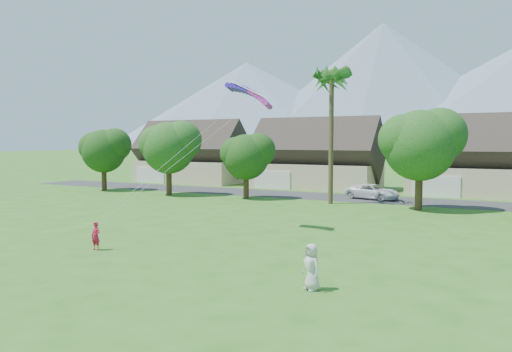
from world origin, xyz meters
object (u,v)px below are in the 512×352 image
Objects in this scene: kite_flyer at (96,236)px; watcher at (312,267)px; parafoil_kite at (250,92)px; parked_car at (373,192)px.

watcher reaches higher than kite_flyer.
parafoil_kite is (4.31, 9.35, 8.22)m from kite_flyer.
kite_flyer is 0.83× the size of watcher.
parafoil_kite is at bearing 161.97° from watcher.
watcher is 32.10m from parked_car.
watcher reaches higher than parked_car.
watcher is 0.34× the size of parked_car.
kite_flyer is 12.90m from watcher.
watcher is at bearing -154.59° from parked_car.
kite_flyer is 13.18m from parafoil_kite.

